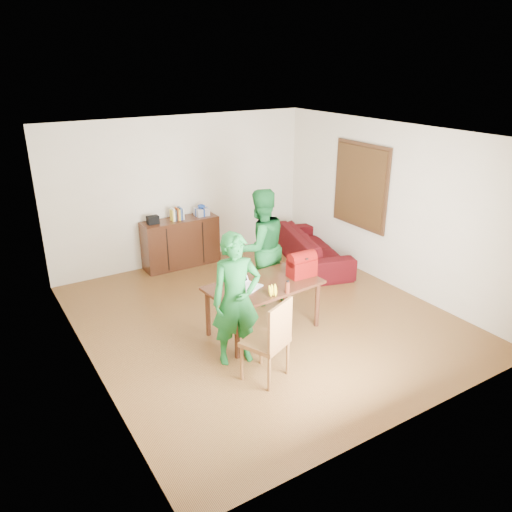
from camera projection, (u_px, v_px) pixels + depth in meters
room at (259, 232)px, 7.11m from camera, size 5.20×5.70×2.90m
table at (264, 290)px, 6.89m from camera, size 1.62×1.00×0.73m
chair at (266, 355)px, 5.97m from camera, size 0.62×0.61×1.05m
person_near at (236, 299)px, 6.13m from camera, size 0.70×0.54×1.72m
person_far at (260, 247)px, 7.67m from camera, size 0.89×0.69×1.83m
laptop at (248, 285)px, 6.71m from camera, size 0.43×0.38×0.26m
bananas at (273, 294)px, 6.50m from camera, size 0.19×0.16×0.06m
bottle at (288, 287)px, 6.57m from camera, size 0.07×0.07×0.18m
red_bag at (302, 266)px, 7.06m from camera, size 0.40×0.24×0.29m
sofa at (312, 247)px, 9.37m from camera, size 1.41×2.27×0.62m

